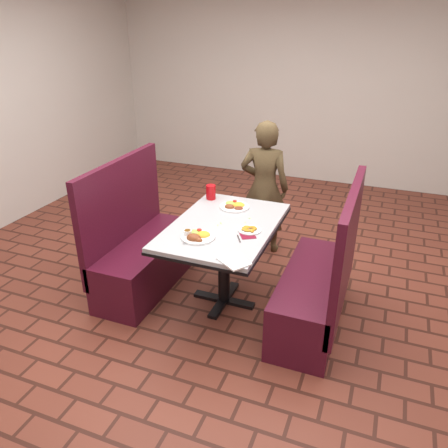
% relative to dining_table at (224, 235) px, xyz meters
% --- Properties ---
extents(room, '(7.00, 7.04, 2.82)m').
position_rel_dining_table_xyz_m(room, '(0.00, 0.00, 1.26)').
color(room, brown).
rests_on(room, ground).
extents(dining_table, '(0.81, 1.21, 0.75)m').
position_rel_dining_table_xyz_m(dining_table, '(0.00, 0.00, 0.00)').
color(dining_table, '#AEB1B3').
rests_on(dining_table, ground).
extents(booth_bench_left, '(0.47, 1.20, 1.17)m').
position_rel_dining_table_xyz_m(booth_bench_left, '(-0.80, 0.00, -0.32)').
color(booth_bench_left, '#4C1123').
rests_on(booth_bench_left, ground).
extents(booth_bench_right, '(0.47, 1.20, 1.17)m').
position_rel_dining_table_xyz_m(booth_bench_right, '(0.80, 0.00, -0.32)').
color(booth_bench_right, '#4C1123').
rests_on(booth_bench_right, ground).
extents(diner_person, '(0.53, 0.37, 1.38)m').
position_rel_dining_table_xyz_m(diner_person, '(0.02, 1.08, 0.03)').
color(diner_person, brown).
rests_on(diner_person, ground).
extents(near_dinner_plate, '(0.26, 0.26, 0.08)m').
position_rel_dining_table_xyz_m(near_dinner_plate, '(-0.10, -0.30, 0.12)').
color(near_dinner_plate, white).
rests_on(near_dinner_plate, dining_table).
extents(far_dinner_plate, '(0.26, 0.26, 0.07)m').
position_rel_dining_table_xyz_m(far_dinner_plate, '(-0.04, 0.35, 0.12)').
color(far_dinner_plate, white).
rests_on(far_dinner_plate, dining_table).
extents(plantain_plate, '(0.18, 0.18, 0.03)m').
position_rel_dining_table_xyz_m(plantain_plate, '(0.23, -0.04, 0.11)').
color(plantain_plate, white).
rests_on(plantain_plate, dining_table).
extents(maroon_napkin, '(0.15, 0.15, 0.00)m').
position_rel_dining_table_xyz_m(maroon_napkin, '(0.25, -0.13, 0.10)').
color(maroon_napkin, maroon).
rests_on(maroon_napkin, dining_table).
extents(spoon_utensil, '(0.07, 0.11, 0.00)m').
position_rel_dining_table_xyz_m(spoon_utensil, '(0.20, -0.21, 0.10)').
color(spoon_utensil, '#BAB9BE').
rests_on(spoon_utensil, dining_table).
extents(red_tumbler, '(0.09, 0.09, 0.13)m').
position_rel_dining_table_xyz_m(red_tumbler, '(-0.31, 0.46, 0.16)').
color(red_tumbler, red).
rests_on(red_tumbler, dining_table).
extents(paper_napkin, '(0.26, 0.24, 0.01)m').
position_rel_dining_table_xyz_m(paper_napkin, '(0.28, -0.54, 0.10)').
color(paper_napkin, white).
rests_on(paper_napkin, dining_table).
extents(knife_utensil, '(0.02, 0.15, 0.00)m').
position_rel_dining_table_xyz_m(knife_utensil, '(-0.02, -0.34, 0.10)').
color(knife_utensil, silver).
rests_on(knife_utensil, dining_table).
extents(fork_utensil, '(0.09, 0.14, 0.00)m').
position_rel_dining_table_xyz_m(fork_utensil, '(-0.11, -0.37, 0.11)').
color(fork_utensil, silver).
rests_on(fork_utensil, dining_table).
extents(lettuce_shreds, '(0.28, 0.32, 0.00)m').
position_rel_dining_table_xyz_m(lettuce_shreds, '(0.04, 0.06, 0.10)').
color(lettuce_shreds, '#8CB749').
rests_on(lettuce_shreds, dining_table).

